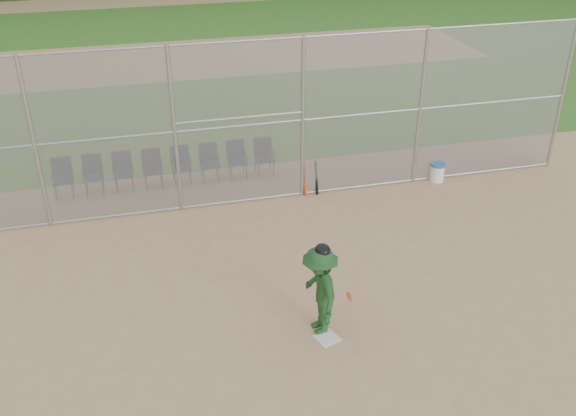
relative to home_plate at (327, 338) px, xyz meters
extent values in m
plane|color=tan|center=(0.02, 0.35, -0.01)|extent=(100.00, 100.00, 0.00)
plane|color=#2F621D|center=(0.02, 18.35, 0.00)|extent=(100.00, 100.00, 0.00)
plane|color=tan|center=(0.02, 18.35, 0.00)|extent=(24.00, 24.00, 0.00)
cube|color=gray|center=(0.02, 5.35, 1.99)|extent=(16.00, 0.02, 4.00)
cylinder|color=#9EA3A8|center=(8.02, 5.35, 1.99)|extent=(0.09, 0.09, 4.00)
cylinder|color=#9EA3A8|center=(0.02, 5.35, 3.94)|extent=(16.00, 0.05, 0.05)
cube|color=silver|center=(0.00, 0.00, 0.00)|extent=(0.49, 0.49, 0.02)
imported|color=#1C461E|center=(-0.08, 0.27, 0.85)|extent=(0.69, 1.13, 1.71)
ellipsoid|color=black|center=(-0.08, 0.27, 1.67)|extent=(0.27, 0.30, 0.23)
cylinder|color=red|center=(0.32, -0.13, 0.94)|extent=(0.30, 0.75, 0.49)
cylinder|color=white|center=(4.65, 5.26, 0.20)|extent=(0.36, 0.36, 0.42)
cylinder|color=#255DA1|center=(4.65, 5.26, 0.44)|extent=(0.38, 0.38, 0.06)
cylinder|color=#D84C14|center=(1.10, 5.39, 0.41)|extent=(0.06, 0.25, 0.84)
cylinder|color=black|center=(1.40, 5.39, 0.41)|extent=(0.06, 0.28, 0.84)
camera|label=1|loc=(-2.86, -8.34, 7.48)|focal=40.00mm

